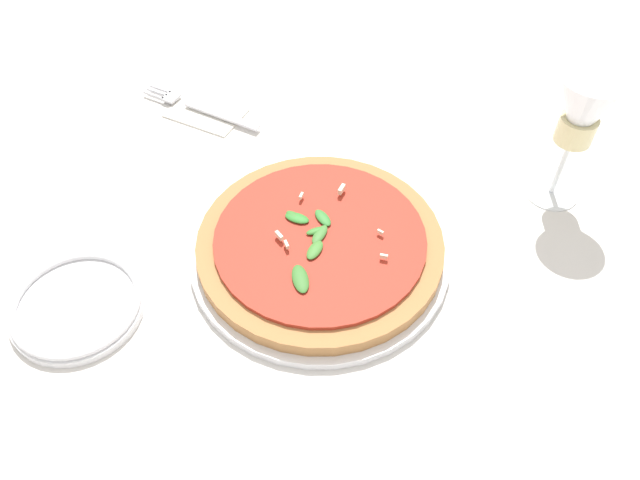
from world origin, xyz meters
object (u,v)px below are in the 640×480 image
object	(u,v)px
pizza_arugula_main	(320,247)
fork	(201,108)
wine_glass	(581,115)
side_plate_white	(77,306)

from	to	relation	value
pizza_arugula_main	fork	bearing A→B (deg)	-29.70
pizza_arugula_main	wine_glass	xyz separation A→B (m)	(-0.23, -0.25, 0.12)
pizza_arugula_main	side_plate_white	bearing A→B (deg)	43.92
fork	side_plate_white	bearing A→B (deg)	103.17
wine_glass	side_plate_white	world-z (taller)	wine_glass
fork	side_plate_white	distance (m)	0.38
wine_glass	side_plate_white	distance (m)	0.64
pizza_arugula_main	wine_glass	bearing A→B (deg)	-133.03
wine_glass	fork	xyz separation A→B (m)	(0.53, 0.08, -0.12)
side_plate_white	pizza_arugula_main	bearing A→B (deg)	-136.08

